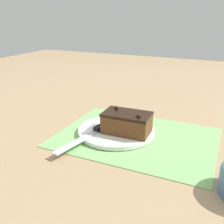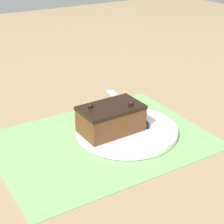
{
  "view_description": "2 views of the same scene",
  "coord_description": "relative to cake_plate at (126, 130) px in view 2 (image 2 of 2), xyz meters",
  "views": [
    {
      "loc": [
        -0.23,
        0.67,
        0.35
      ],
      "look_at": [
        0.09,
        -0.03,
        0.06
      ],
      "focal_mm": 42.0,
      "sensor_mm": 36.0,
      "label": 1
    },
    {
      "loc": [
        -0.35,
        -0.62,
        0.42
      ],
      "look_at": [
        0.05,
        0.04,
        0.04
      ],
      "focal_mm": 60.0,
      "sensor_mm": 36.0,
      "label": 2
    }
  ],
  "objects": [
    {
      "name": "ground_plane",
      "position": [
        -0.06,
        -0.0,
        -0.01
      ],
      "size": [
        3.0,
        3.0,
        0.0
      ],
      "primitive_type": "plane",
      "color": "#9E7F5B"
    },
    {
      "name": "placemat_woven",
      "position": [
        -0.06,
        -0.0,
        -0.01
      ],
      "size": [
        0.46,
        0.34,
        0.0
      ],
      "primitive_type": "cube",
      "color": "#7AB266",
      "rests_on": "ground_plane"
    },
    {
      "name": "cake_plate",
      "position": [
        0.0,
        0.0,
        0.0
      ],
      "size": [
        0.23,
        0.23,
        0.01
      ],
      "color": "white",
      "rests_on": "placemat_woven"
    },
    {
      "name": "chocolate_cake",
      "position": [
        -0.04,
        0.0,
        0.04
      ],
      "size": [
        0.14,
        0.09,
        0.07
      ],
      "rotation": [
        0.0,
        0.0,
        0.03
      ],
      "color": "brown",
      "rests_on": "cake_plate"
    },
    {
      "name": "serving_knife",
      "position": [
        0.05,
        0.04,
        0.01
      ],
      "size": [
        0.07,
        0.24,
        0.01
      ],
      "rotation": [
        0.0,
        0.0,
        6.08
      ],
      "color": "black",
      "rests_on": "cake_plate"
    }
  ]
}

